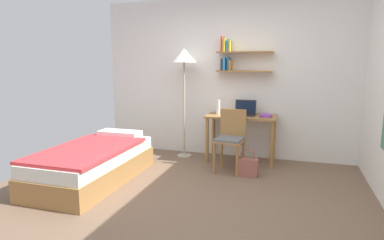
% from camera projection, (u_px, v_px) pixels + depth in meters
% --- Properties ---
extents(ground_plane, '(5.28, 5.28, 0.00)m').
position_uv_depth(ground_plane, '(196.00, 201.00, 3.74)').
color(ground_plane, brown).
extents(wall_back, '(4.40, 0.27, 2.60)m').
position_uv_depth(wall_back, '(231.00, 78.00, 5.42)').
color(wall_back, white).
rests_on(wall_back, ground_plane).
extents(bed, '(0.93, 1.86, 0.54)m').
position_uv_depth(bed, '(93.00, 163.00, 4.37)').
color(bed, '#9E703D').
rests_on(bed, ground_plane).
extents(desk, '(1.09, 0.53, 0.75)m').
position_uv_depth(desk, '(241.00, 124.00, 5.17)').
color(desk, '#9E703D').
rests_on(desk, ground_plane).
extents(desk_chair, '(0.44, 0.44, 0.90)m').
position_uv_depth(desk_chair, '(231.00, 137.00, 4.75)').
color(desk_chair, '#9E703D').
rests_on(desk_chair, ground_plane).
extents(standing_lamp, '(0.40, 0.40, 1.79)m').
position_uv_depth(standing_lamp, '(184.00, 61.00, 5.28)').
color(standing_lamp, '#B2A893').
rests_on(standing_lamp, ground_plane).
extents(laptop, '(0.34, 0.24, 0.23)m').
position_uv_depth(laptop, '(245.00, 111.00, 5.20)').
color(laptop, black).
rests_on(laptop, desk).
extents(water_bottle, '(0.07, 0.07, 0.23)m').
position_uv_depth(water_bottle, '(218.00, 107.00, 5.25)').
color(water_bottle, silver).
rests_on(water_bottle, desk).
extents(book_stack, '(0.20, 0.22, 0.04)m').
position_uv_depth(book_stack, '(265.00, 115.00, 5.02)').
color(book_stack, purple).
rests_on(book_stack, desk).
extents(handbag, '(0.28, 0.12, 0.40)m').
position_uv_depth(handbag, '(248.00, 167.00, 4.56)').
color(handbag, '#99564C').
rests_on(handbag, ground_plane).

